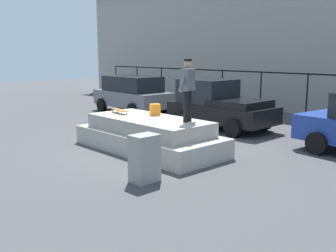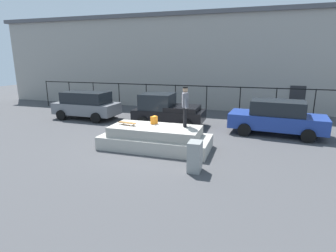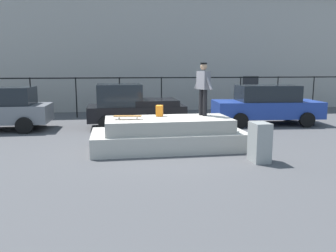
# 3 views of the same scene
# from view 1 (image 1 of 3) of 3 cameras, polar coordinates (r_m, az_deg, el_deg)

# --- Properties ---
(ground_plane) EXTENTS (60.00, 60.00, 0.00)m
(ground_plane) POSITION_cam_1_polar(r_m,az_deg,el_deg) (11.92, -2.50, -3.15)
(ground_plane) COLOR #424244
(concrete_ledge) EXTENTS (4.69, 2.07, 0.96)m
(concrete_ledge) POSITION_cam_1_polar(r_m,az_deg,el_deg) (11.54, -2.80, -1.39)
(concrete_ledge) COLOR #ADA89E
(concrete_ledge) RESTS_ON ground_plane
(skateboarder) EXTENTS (0.40, 0.96, 1.69)m
(skateboarder) POSITION_cam_1_polar(r_m,az_deg,el_deg) (10.69, 2.86, 5.88)
(skateboarder) COLOR black
(skateboarder) RESTS_ON concrete_ledge
(skateboard) EXTENTS (0.85, 0.33, 0.12)m
(skateboard) POSITION_cam_1_polar(r_m,az_deg,el_deg) (12.32, -7.03, 2.27)
(skateboard) COLOR brown
(skateboard) RESTS_ON concrete_ledge
(backpack) EXTENTS (0.27, 0.33, 0.35)m
(backpack) POSITION_cam_1_polar(r_m,az_deg,el_deg) (11.85, -1.89, 2.37)
(backpack) COLOR orange
(backpack) RESTS_ON concrete_ledge
(car_grey_hatchback_near) EXTENTS (4.16, 2.17, 1.73)m
(car_grey_hatchback_near) POSITION_cam_1_polar(r_m,az_deg,el_deg) (18.97, -5.15, 4.72)
(car_grey_hatchback_near) COLOR slate
(car_grey_hatchback_near) RESTS_ON ground_plane
(car_black_pickup_mid) EXTENTS (4.05, 2.14, 1.83)m
(car_black_pickup_mid) POSITION_cam_1_polar(r_m,az_deg,el_deg) (14.95, 7.32, 3.07)
(car_black_pickup_mid) COLOR black
(car_black_pickup_mid) RESTS_ON ground_plane
(utility_box) EXTENTS (0.45, 0.61, 1.06)m
(utility_box) POSITION_cam_1_polar(r_m,az_deg,el_deg) (8.70, -3.42, -4.69)
(utility_box) COLOR gray
(utility_box) RESTS_ON ground_plane
(fence_row) EXTENTS (24.06, 0.06, 2.04)m
(fence_row) POSITION_cam_1_polar(r_m,az_deg,el_deg) (17.28, 16.29, 5.41)
(fence_row) COLOR black
(fence_row) RESTS_ON ground_plane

